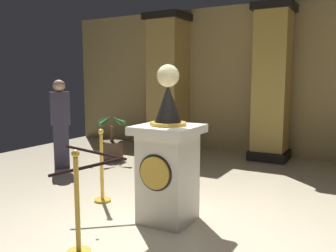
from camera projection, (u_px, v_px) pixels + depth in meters
name	position (u px, v px, depth m)	size (l,w,h in m)	color
ground_plane	(176.00, 232.00, 4.13)	(11.31, 11.31, 0.00)	beige
back_wall	(277.00, 80.00, 8.06)	(11.31, 0.16, 3.43)	tan
pedestal_clock	(168.00, 161.00, 4.36)	(0.73, 0.73, 1.92)	silver
stanchion_near	(102.00, 176.00, 5.13)	(0.24, 0.24, 1.05)	gold
stanchion_far	(78.00, 218.00, 3.58)	(0.24, 0.24, 1.07)	gold
velvet_rope	(91.00, 160.00, 4.30)	(1.10, 1.11, 0.22)	black
column_left	(168.00, 83.00, 8.88)	(0.94, 0.94, 3.29)	black
column_centre_rear	(272.00, 84.00, 7.64)	(0.82, 0.82, 3.29)	black
potted_palm_left	(112.00, 146.00, 7.76)	(0.73, 0.72, 1.02)	#4C3828
bystander_guest	(60.00, 121.00, 6.98)	(0.40, 0.42, 1.72)	#383347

